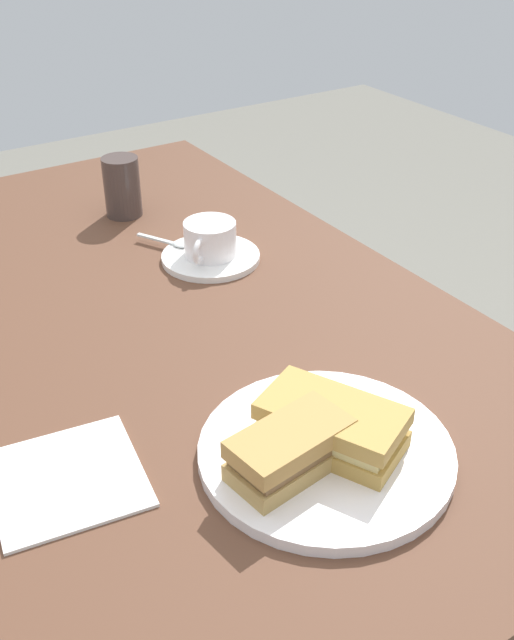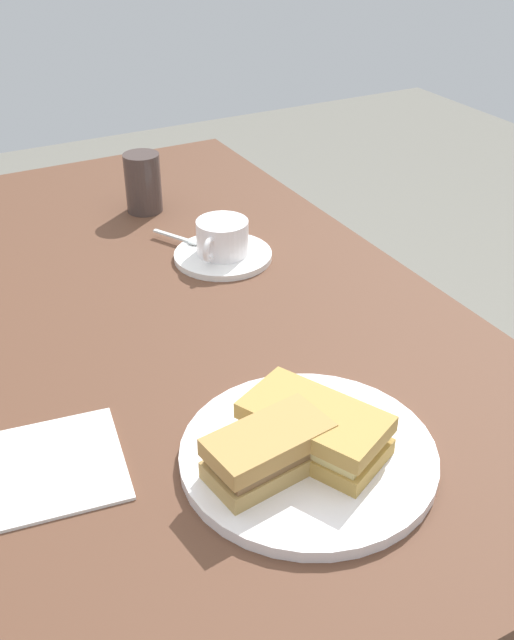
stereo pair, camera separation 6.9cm
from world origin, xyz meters
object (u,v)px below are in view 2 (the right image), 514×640
at_px(sandwich_back, 268,451).
at_px(napkin, 51,467).
at_px(drinking_glass, 143,183).
at_px(sandwich_front, 314,428).
at_px(sandwich_plate, 308,455).
at_px(coffee_saucer, 223,256).
at_px(dining_table, 131,373).
at_px(spoon, 185,240).
at_px(coffee_cup, 222,237).

bearing_deg(sandwich_back, napkin, -122.26).
distance_m(napkin, drinking_glass, 0.67).
xyz_separation_m(sandwich_front, sandwich_back, (0.01, -0.06, 0.00)).
distance_m(sandwich_plate, napkin, 0.27).
distance_m(coffee_saucer, drinking_glass, 0.24).
distance_m(dining_table, coffee_saucer, 0.24).
bearing_deg(sandwich_back, dining_table, -176.68).
xyz_separation_m(spoon, drinking_glass, (-0.17, -0.01, 0.04)).
bearing_deg(sandwich_front, spoon, 171.43).
height_order(spoon, drinking_glass, drinking_glass).
relative_size(sandwich_plate, spoon, 2.97).
relative_size(sandwich_back, coffee_cup, 1.41).
height_order(coffee_cup, drinking_glass, drinking_glass).
bearing_deg(drinking_glass, sandwich_front, -6.01).
bearing_deg(dining_table, drinking_glass, 154.65).
relative_size(sandwich_front, drinking_glass, 1.62).
bearing_deg(sandwich_plate, sandwich_back, -83.45).
bearing_deg(coffee_cup, dining_table, -65.30).
relative_size(sandwich_back, spoon, 1.45).
bearing_deg(sandwich_front, sandwich_plate, -70.94).
bearing_deg(napkin, coffee_saucer, 133.21).
distance_m(sandwich_plate, coffee_cup, 0.48).
relative_size(dining_table, coffee_saucer, 8.06).
relative_size(sandwich_plate, sandwich_back, 2.05).
relative_size(dining_table, sandwich_front, 7.38).
bearing_deg(sandwich_back, drinking_glass, 169.31).
height_order(sandwich_plate, sandwich_front, sandwich_front).
bearing_deg(coffee_saucer, drinking_glass, -169.88).
distance_m(dining_table, sandwich_back, 0.40).
height_order(sandwich_back, coffee_cup, same).
height_order(sandwich_back, coffee_saucer, sandwich_back).
xyz_separation_m(sandwich_back, drinking_glass, (-0.70, 0.13, 0.01)).
distance_m(sandwich_front, drinking_glass, 0.70).
relative_size(coffee_cup, napkin, 0.63).
xyz_separation_m(dining_table, sandwich_plate, (0.37, 0.07, 0.11)).
bearing_deg(drinking_glass, coffee_cup, 9.80).
bearing_deg(sandwich_back, sandwich_plate, 96.55).
distance_m(sandwich_back, drinking_glass, 0.72).
distance_m(sandwich_plate, sandwich_back, 0.06).
bearing_deg(drinking_glass, spoon, 2.08).
distance_m(sandwich_front, spoon, 0.53).
height_order(sandwich_front, drinking_glass, drinking_glass).
distance_m(coffee_saucer, napkin, 0.51).
height_order(sandwich_plate, sandwich_back, sandwich_back).
relative_size(sandwich_back, napkin, 0.89).
height_order(sandwich_back, spoon, sandwich_back).
bearing_deg(spoon, dining_table, -45.49).
distance_m(dining_table, napkin, 0.32).
bearing_deg(spoon, sandwich_front, -8.57).
bearing_deg(coffee_cup, napkin, -46.78).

